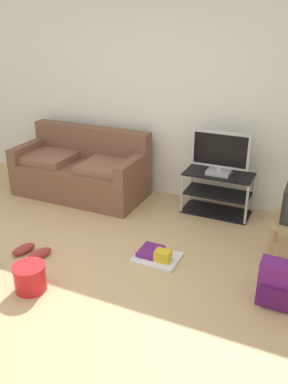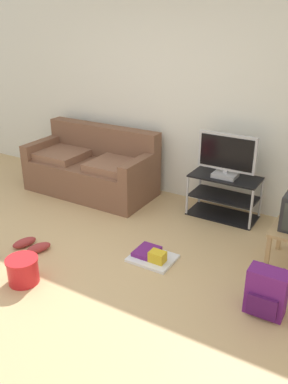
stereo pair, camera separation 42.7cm
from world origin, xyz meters
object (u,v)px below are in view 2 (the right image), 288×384
cleaning_bucket (23,270)px  floor_tray (152,256)px  sneakers_pair (31,245)px  couch (93,169)px  backpack (266,293)px  tv_stand (224,196)px  flat_tv (227,156)px

cleaning_bucket → floor_tray: bearing=48.4°
sneakers_pair → floor_tray: size_ratio=0.91×
couch → backpack: 3.12m
couch → sneakers_pair: size_ratio=4.30×
floor_tray → backpack: bearing=-10.3°
backpack → sneakers_pair: bearing=176.9°
tv_stand → cleaning_bucket: size_ratio=2.76×
floor_tray → cleaning_bucket: bearing=-131.6°
floor_tray → tv_stand: bearing=78.8°
flat_tv → couch: bearing=-174.7°
tv_stand → cleaning_bucket: bearing=-116.0°
flat_tv → backpack: (0.96, -1.51, -0.58)m
cleaning_bucket → floor_tray: (0.84, 0.95, -0.10)m
tv_stand → floor_tray: tv_stand is taller
sneakers_pair → flat_tv: bearing=50.3°
backpack → floor_tray: 1.25m
backpack → floor_tray: size_ratio=0.92×
cleaning_bucket → sneakers_pair: cleaning_bucket is taller
couch → sneakers_pair: bearing=-76.4°
backpack → cleaning_bucket: bearing=-169.8°
sneakers_pair → floor_tray: floor_tray is taller
backpack → sneakers_pair: backpack is taller
sneakers_pair → floor_tray: bearing=21.7°
sneakers_pair → cleaning_bucket: bearing=-51.7°
couch → floor_tray: bearing=-34.9°
flat_tv → sneakers_pair: bearing=-129.7°
flat_tv → backpack: flat_tv is taller
tv_stand → backpack: bearing=-58.0°
flat_tv → cleaning_bucket: (-1.10, -2.24, -0.65)m
flat_tv → backpack: size_ratio=1.68×
cleaning_bucket → flat_tv: bearing=63.8°
couch → backpack: (2.81, -1.34, -0.13)m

